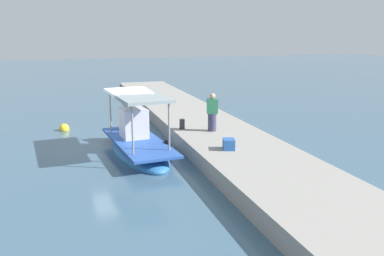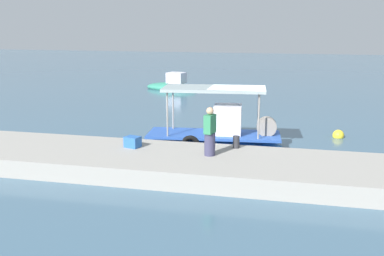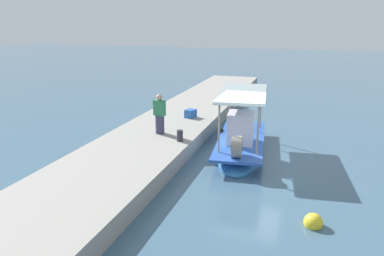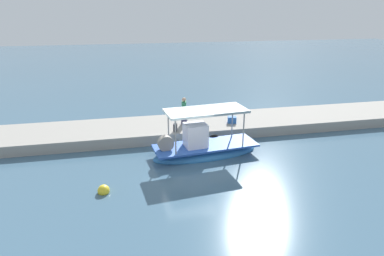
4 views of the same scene
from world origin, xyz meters
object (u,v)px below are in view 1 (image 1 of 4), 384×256
at_px(fisherman_near_bollard, 212,114).
at_px(marker_buoy, 64,129).
at_px(cargo_crate, 229,144).
at_px(main_fishing_boat, 138,143).
at_px(mooring_bollard, 182,124).

bearing_deg(fisherman_near_bollard, marker_buoy, 53.30).
relative_size(fisherman_near_bollard, cargo_crate, 3.20).
bearing_deg(main_fishing_boat, mooring_bollard, -62.73).
bearing_deg(cargo_crate, fisherman_near_bollard, -7.82).
height_order(fisherman_near_bollard, mooring_bollard, fisherman_near_bollard).
relative_size(mooring_bollard, marker_buoy, 0.88).
xyz_separation_m(main_fishing_boat, fisherman_near_bollard, (0.40, -3.37, 0.95)).
bearing_deg(marker_buoy, main_fishing_boat, -150.39).
bearing_deg(mooring_bollard, marker_buoy, 52.49).
xyz_separation_m(mooring_bollard, cargo_crate, (-3.68, -0.75, -0.03)).
bearing_deg(marker_buoy, cargo_crate, -142.41).
height_order(fisherman_near_bollard, marker_buoy, fisherman_near_bollard).
distance_m(mooring_bollard, marker_buoy, 6.45).
relative_size(mooring_bollard, cargo_crate, 0.85).
distance_m(main_fishing_boat, fisherman_near_bollard, 3.53).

